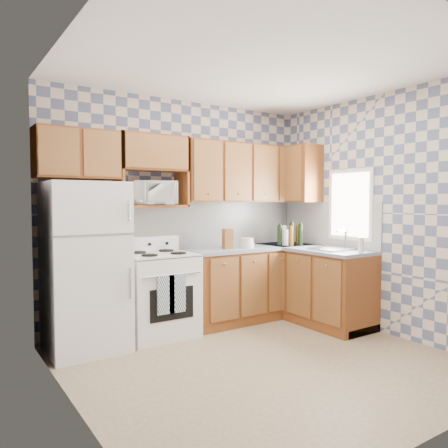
{
  "coord_description": "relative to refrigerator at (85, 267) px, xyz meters",
  "views": [
    {
      "loc": [
        -2.51,
        -3.1,
        1.49
      ],
      "look_at": [
        0.05,
        0.75,
        1.25
      ],
      "focal_mm": 35.0,
      "sensor_mm": 36.0,
      "label": 1
    }
  ],
  "objects": [
    {
      "name": "upper_cabinets_right",
      "position": [
        2.81,
        0.0,
        1.01
      ],
      "size": [
        0.33,
        0.7,
        0.74
      ],
      "primitive_type": "cube",
      "color": "brown",
      "rests_on": "right_wall"
    },
    {
      "name": "bottle_0",
      "position": [
        2.61,
        -0.15,
        0.23
      ],
      "size": [
        0.06,
        0.06,
        0.29
      ],
      "primitive_type": "cylinder",
      "color": "black",
      "rests_on": "countertop_back"
    },
    {
      "name": "bottle_2",
      "position": [
        2.76,
        -0.11,
        0.21
      ],
      "size": [
        0.06,
        0.06,
        0.25
      ],
      "primitive_type": "cylinder",
      "color": "#603810",
      "rests_on": "countertop_back"
    },
    {
      "name": "dish_towel_left",
      "position": [
        0.73,
        -0.32,
        -0.31
      ],
      "size": [
        0.19,
        0.02,
        0.4
      ],
      "primitive_type": "cube",
      "color": "navy",
      "rests_on": "stove_body"
    },
    {
      "name": "floor",
      "position": [
        1.27,
        -1.25,
        -0.84
      ],
      "size": [
        3.4,
        3.4,
        0.0
      ],
      "primitive_type": "plane",
      "color": "#79654C",
      "rests_on": "ground"
    },
    {
      "name": "backsplash_back",
      "position": [
        1.68,
        0.34,
        0.36
      ],
      "size": [
        2.6,
        0.02,
        0.56
      ],
      "primitive_type": "cube",
      "color": "white",
      "rests_on": "back_wall"
    },
    {
      "name": "refrigerator",
      "position": [
        0.0,
        0.0,
        0.0
      ],
      "size": [
        0.75,
        0.7,
        1.68
      ],
      "primitive_type": "cube",
      "color": "white",
      "rests_on": "floor"
    },
    {
      "name": "backsplash_right",
      "position": [
        2.96,
        -0.45,
        0.36
      ],
      "size": [
        0.02,
        1.6,
        0.56
      ],
      "primitive_type": "cube",
      "color": "white",
      "rests_on": "right_wall"
    },
    {
      "name": "stove_body",
      "position": [
        0.8,
        0.03,
        -0.39
      ],
      "size": [
        0.76,
        0.65,
        0.9
      ],
      "primitive_type": "cube",
      "color": "white",
      "rests_on": "floor"
    },
    {
      "name": "cooktop",
      "position": [
        0.8,
        0.03,
        0.07
      ],
      "size": [
        0.76,
        0.65,
        0.02
      ],
      "primitive_type": "cube",
      "color": "silver",
      "rests_on": "stove_body"
    },
    {
      "name": "base_cabinets_right",
      "position": [
        2.67,
        -0.45,
        -0.4
      ],
      "size": [
        0.6,
        1.6,
        0.88
      ],
      "primitive_type": "cube",
      "color": "brown",
      "rests_on": "floor"
    },
    {
      "name": "microwave",
      "position": [
        0.8,
        0.15,
        0.74
      ],
      "size": [
        0.53,
        0.4,
        0.27
      ],
      "primitive_type": "imported",
      "rotation": [
        0.0,
        0.0,
        -0.16
      ],
      "color": "white",
      "rests_on": "microwave_shelf"
    },
    {
      "name": "bottle_3",
      "position": [
        2.54,
        -0.21,
        0.2
      ],
      "size": [
        0.06,
        0.06,
        0.23
      ],
      "primitive_type": "cylinder",
      "color": "#603810",
      "rests_on": "countertop_back"
    },
    {
      "name": "soap_bottle",
      "position": [
        2.71,
        -1.18,
        0.17
      ],
      "size": [
        0.06,
        0.06,
        0.17
      ],
      "primitive_type": "cylinder",
      "color": "silver",
      "rests_on": "countertop_right"
    },
    {
      "name": "upper_cabinets_back",
      "position": [
        2.1,
        0.19,
        1.01
      ],
      "size": [
        1.75,
        0.33,
        0.74
      ],
      "primitive_type": "cube",
      "color": "brown",
      "rests_on": "back_wall"
    },
    {
      "name": "electric_kettle",
      "position": [
        2.57,
        -0.06,
        0.18
      ],
      "size": [
        0.16,
        0.16,
        0.2
      ],
      "primitive_type": "cylinder",
      "color": "white",
      "rests_on": "countertop_back"
    },
    {
      "name": "dish_towel_right",
      "position": [
        0.86,
        -0.32,
        -0.31
      ],
      "size": [
        0.19,
        0.02,
        0.4
      ],
      "primitive_type": "cube",
      "color": "navy",
      "rests_on": "stove_body"
    },
    {
      "name": "food_containers",
      "position": [
        1.96,
        -0.06,
        0.14
      ],
      "size": [
        0.18,
        0.18,
        0.12
      ],
      "primitive_type": null,
      "color": "silver",
      "rests_on": "countertop_back"
    },
    {
      "name": "upper_cabinets_fridge",
      "position": [
        -0.02,
        0.19,
        1.13
      ],
      "size": [
        0.82,
        0.33,
        0.5
      ],
      "primitive_type": "cube",
      "color": "brown",
      "rests_on": "back_wall"
    },
    {
      "name": "back_wall",
      "position": [
        1.27,
        0.35,
        0.51
      ],
      "size": [
        3.4,
        0.02,
        2.7
      ],
      "primitive_type": "cube",
      "color": "slate",
      "rests_on": "ground"
    },
    {
      "name": "backguard",
      "position": [
        0.8,
        0.3,
        0.16
      ],
      "size": [
        0.76,
        0.08,
        0.17
      ],
      "primitive_type": "cube",
      "color": "white",
      "rests_on": "cooktop"
    },
    {
      "name": "countertop_right",
      "position": [
        2.67,
        -0.45,
        0.06
      ],
      "size": [
        0.63,
        1.6,
        0.04
      ],
      "primitive_type": "cube",
      "color": "gray",
      "rests_on": "base_cabinets_right"
    },
    {
      "name": "window",
      "position": [
        2.96,
        -0.8,
        0.61
      ],
      "size": [
        0.02,
        0.66,
        0.86
      ],
      "primitive_type": "cube",
      "color": "white",
      "rests_on": "right_wall"
    },
    {
      "name": "bottle_1",
      "position": [
        2.71,
        -0.21,
        0.22
      ],
      "size": [
        0.06,
        0.06,
        0.27
      ],
      "primitive_type": "cylinder",
      "color": "black",
      "rests_on": "countertop_back"
    },
    {
      "name": "bottle_4",
      "position": [
        2.46,
        -0.09,
        0.21
      ],
      "size": [
        0.06,
        0.06,
        0.26
      ],
      "primitive_type": "cylinder",
      "color": "black",
      "rests_on": "countertop_back"
    },
    {
      "name": "sink",
      "position": [
        2.67,
        -0.8,
        0.09
      ],
      "size": [
        0.48,
        0.4,
        0.03
      ],
      "primitive_type": "cube",
      "color": "#B7B7BC",
      "rests_on": "countertop_right"
    },
    {
      "name": "base_cabinets_back",
      "position": [
        2.1,
        0.05,
        -0.4
      ],
      "size": [
        1.75,
        0.6,
        0.88
      ],
      "primitive_type": "cube",
      "color": "brown",
      "rests_on": "floor"
    },
    {
      "name": "microwave_shelf",
      "position": [
        0.8,
        0.19,
        0.6
      ],
      "size": [
        0.8,
        0.33,
        0.03
      ],
      "primitive_type": "cube",
      "color": "brown",
      "rests_on": "back_wall"
    },
    {
      "name": "right_wall",
      "position": [
        2.97,
        -1.25,
        0.51
      ],
      "size": [
        0.02,
        3.2,
        2.7
      ],
      "primitive_type": "cube",
      "color": "slate",
      "rests_on": "ground"
    },
    {
      "name": "countertop_back",
      "position": [
        2.1,
        0.05,
        0.06
      ],
      "size": [
        1.77,
        0.63,
        0.04
      ],
      "primitive_type": "cube",
      "color": "gray",
      "rests_on": "base_cabinets_back"
    },
    {
      "name": "knife_block",
      "position": [
        1.7,
        -0.02,
        0.2
      ],
      "size": [
        0.13,
        0.13,
        0.24
      ],
      "primitive_type": "cube",
      "rotation": [
        0.0,
        0.0,
        -0.21
      ],
      "color": "brown",
      "rests_on": "countertop_back"
    }
  ]
}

